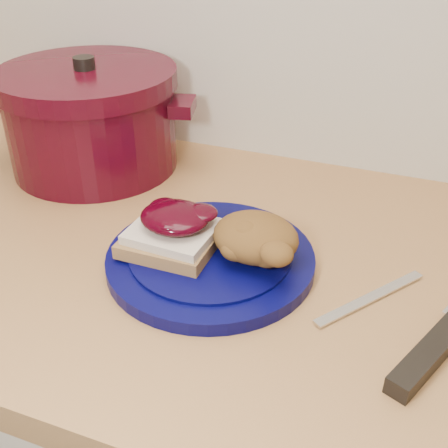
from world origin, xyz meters
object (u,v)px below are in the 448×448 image
(dutch_oven, at_px, (91,118))
(pepper_grinder, at_px, (106,116))
(plate, at_px, (211,259))
(butter_knife, at_px, (371,298))

(dutch_oven, height_order, pepper_grinder, dutch_oven)
(dutch_oven, relative_size, pepper_grinder, 2.78)
(plate, distance_m, pepper_grinder, 0.39)
(plate, height_order, dutch_oven, dutch_oven)
(plate, bearing_deg, butter_knife, 0.78)
(butter_knife, height_order, pepper_grinder, pepper_grinder)
(plate, relative_size, pepper_grinder, 2.08)
(pepper_grinder, bearing_deg, butter_knife, -27.15)
(butter_knife, distance_m, pepper_grinder, 0.55)
(plate, bearing_deg, dutch_oven, 145.55)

